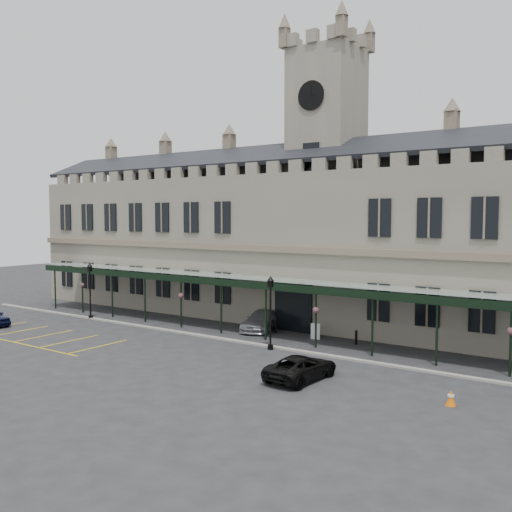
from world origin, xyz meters
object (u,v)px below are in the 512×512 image
Objects in this scene: lamp_post_mid at (270,306)px; traffic_cone at (451,398)px; car_taxi at (262,320)px; car_van at (301,367)px; station_building at (325,243)px; lamp_post_left at (90,286)px; clock_tower at (326,162)px; sign_board at (315,332)px.

traffic_cone is at bearing -19.02° from lamp_post_mid.
car_taxi is 1.09× the size of car_van.
station_building reaches higher than lamp_post_mid.
station_building reaches higher than car_van.
lamp_post_left reaches higher than traffic_cone.
sign_board is at bearing -67.38° from clock_tower.
clock_tower is 24.90m from traffic_cone.
car_van is (4.24, -9.16, 0.10)m from sign_board.
clock_tower is 34.46× the size of traffic_cone.
clock_tower is 5.19× the size of lamp_post_left.
clock_tower reaches higher than traffic_cone.
car_van is (7.00, -15.78, -12.45)m from clock_tower.
lamp_post_left is at bearing -148.13° from station_building.
clock_tower is 21.29m from car_van.
sign_board is at bearing -20.43° from car_taxi.
traffic_cone is at bearing -8.91° from lamp_post_left.
clock_tower is 5.12× the size of lamp_post_mid.
station_building is at bearing 133.86° from traffic_cone.
lamp_post_left is 0.93× the size of car_taxi.
sign_board is 0.24× the size of car_van.
car_van is at bearing -177.62° from traffic_cone.
clock_tower is at bearing 99.59° from lamp_post_mid.
car_taxi reaches higher than sign_board.
station_building is at bearing 99.66° from lamp_post_mid.
clock_tower reaches higher than lamp_post_mid.
car_taxi is at bearing -110.32° from clock_tower.
clock_tower is 15.15m from lamp_post_mid.
station_building is at bearing -90.00° from clock_tower.
car_taxi is (14.55, 4.52, -2.09)m from lamp_post_left.
car_taxi is at bearing -43.39° from car_van.
station_building reaches higher than car_taxi.
station_building is at bearing 102.82° from sign_board.
clock_tower is at bearing 90.00° from station_building.
car_taxi is at bearing 17.25° from lamp_post_left.
sign_board is at bearing -67.11° from station_building.
traffic_cone is 19.45m from car_taxi.
sign_board is 5.02m from car_taxi.
station_building is 9.23m from sign_board.
car_taxi reaches higher than traffic_cone.
sign_board is at bearing 143.65° from traffic_cone.
lamp_post_mid is at bearing -64.16° from car_taxi.
lamp_post_mid is 6.81m from car_taxi.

